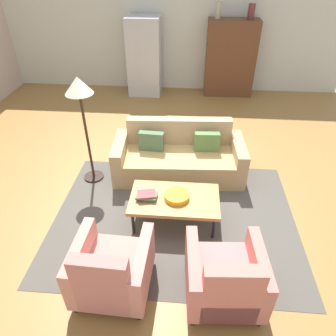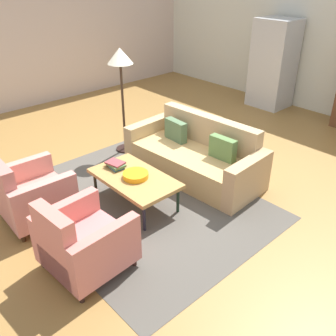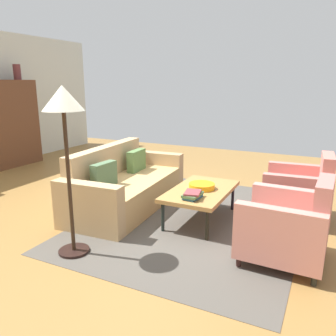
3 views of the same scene
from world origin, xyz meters
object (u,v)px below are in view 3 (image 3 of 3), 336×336
Objects in this scene: armchair_right at (302,194)px; vase_round at (17,72)px; cabinet at (9,124)px; coffee_table at (201,192)px; armchair_left at (291,229)px; couch at (123,187)px; book_stack at (193,195)px; floor_lamp at (64,115)px; fruit_bowl at (202,186)px.

vase_round is at bearing 78.18° from armchair_right.
coffee_table is at bearing -102.67° from cabinet.
armchair_left is 0.49× the size of cabinet.
armchair_right is at bearing 101.26° from couch.
book_stack is (-0.98, 1.13, 0.12)m from armchair_right.
floor_lamp reaches higher than armchair_right.
fruit_bowl is at bearing -106.32° from vase_round.
cabinet reaches higher than fruit_bowl.
fruit_bowl is 1.03× the size of vase_round.
fruit_bowl is (-0.58, 1.17, 0.11)m from armchair_right.
floor_lamp is at bearing 138.39° from book_stack.
fruit_bowl is at bearing 112.31° from armchair_right.
floor_lamp is at bearing 130.43° from armchair_right.
vase_round reaches higher than book_stack.
vase_round is 4.81m from floor_lamp.
cabinet reaches higher than armchair_right.
fruit_bowl is at bearing 0.00° from coffee_table.
floor_lamp is (-1.41, 0.89, 1.06)m from coffee_table.
armchair_right reaches higher than fruit_bowl.
vase_round is at bearing -0.77° from cabinet.
fruit_bowl is at bearing 88.33° from couch.
couch is at bearing 77.74° from armchair_left.
floor_lamp is at bearing -122.68° from cabinet.
vase_round is at bearing 69.48° from book_stack.
vase_round reaches higher than floor_lamp.
cabinet is at bearing 179.23° from vase_round.
armchair_left is at bearing -68.56° from floor_lamp.
couch is at bearing 91.60° from fruit_bowl.
coffee_table is 4.25× the size of book_stack.
coffee_table is at bearing 113.41° from armchair_right.
fruit_bowl is (0.63, 1.17, 0.11)m from armchair_left.
armchair_right is at bearing -49.26° from book_stack.
armchair_right is 2.65× the size of fruit_bowl.
fruit_bowl is at bearing -102.34° from cabinet.
fruit_bowl is 1.96m from floor_lamp.
armchair_right is 1.31m from fruit_bowl.
armchair_right is (1.21, 0.00, 0.00)m from armchair_left.
armchair_left is at bearing -105.76° from cabinet.
book_stack is 0.16× the size of cabinet.
book_stack is (-0.37, -0.03, 0.08)m from coffee_table.
couch is 2.43m from armchair_left.
armchair_right is 3.08m from floor_lamp.
fruit_bowl is at bearing 63.60° from armchair_left.
book_stack is at bearing -110.52° from vase_round.
armchair_right is 5.96m from cabinet.
armchair_right is 1.50m from book_stack.
couch is 1.20m from fruit_bowl.
armchair_right is 0.49× the size of cabinet.
armchair_left is 1.16m from book_stack.
floor_lamp reaches higher than book_stack.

